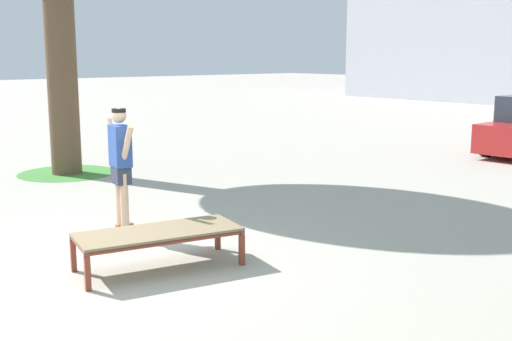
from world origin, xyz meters
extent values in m
plane|color=#B2AA9E|center=(0.00, 0.00, 0.00)|extent=(120.00, 120.00, 0.00)
cube|color=brown|center=(0.42, 1.65, 0.19)|extent=(0.07, 0.07, 0.38)
cube|color=brown|center=(1.10, 1.50, 0.19)|extent=(0.07, 0.07, 0.38)
cube|color=brown|center=(0.03, -0.15, 0.19)|extent=(0.07, 0.07, 0.38)
cube|color=brown|center=(0.71, -0.30, 0.19)|extent=(0.07, 0.07, 0.38)
cylinder|color=brown|center=(0.22, 0.75, 0.41)|extent=(0.45, 1.87, 0.05)
cylinder|color=brown|center=(0.91, 0.60, 0.41)|extent=(0.45, 1.87, 0.05)
cylinder|color=brown|center=(0.76, 1.57, 0.41)|extent=(0.75, 0.21, 0.05)
cylinder|color=brown|center=(0.37, -0.23, 0.41)|extent=(0.75, 0.21, 0.05)
cube|color=#847051|center=(0.57, 0.67, 0.45)|extent=(1.14, 2.02, 0.03)
cube|color=#B23333|center=(-0.88, 0.99, 0.08)|extent=(0.34, 0.82, 0.02)
cylinder|color=silver|center=(-0.91, 1.28, 0.03)|extent=(0.04, 0.06, 0.06)
cylinder|color=silver|center=(-0.76, 1.25, 0.03)|extent=(0.04, 0.06, 0.06)
cylinder|color=silver|center=(-1.00, 0.72, 0.03)|extent=(0.04, 0.06, 0.06)
cylinder|color=silver|center=(-0.86, 0.70, 0.03)|extent=(0.04, 0.06, 0.06)
cylinder|color=beige|center=(-0.98, 1.00, 0.50)|extent=(0.11, 0.11, 0.82)
cube|color=#99704C|center=(-0.97, 1.05, 0.13)|extent=(0.14, 0.25, 0.07)
cylinder|color=beige|center=(-0.78, 0.97, 0.50)|extent=(0.11, 0.11, 0.82)
cube|color=#99704C|center=(-0.77, 1.02, 0.13)|extent=(0.14, 0.25, 0.07)
cube|color=#33384C|center=(-0.88, 0.99, 0.88)|extent=(0.33, 0.25, 0.24)
cube|color=#2D4C99|center=(-0.88, 0.99, 1.28)|extent=(0.39, 0.28, 0.56)
cylinder|color=beige|center=(-1.18, 1.04, 1.35)|extent=(0.41, 0.15, 0.52)
cylinder|color=beige|center=(-0.59, 0.94, 1.35)|extent=(0.41, 0.15, 0.52)
sphere|color=beige|center=(-0.88, 0.99, 1.69)|extent=(0.20, 0.20, 0.20)
cylinder|color=black|center=(-0.88, 0.99, 1.76)|extent=(0.19, 0.19, 0.05)
cylinder|color=brown|center=(-6.01, 2.43, 2.23)|extent=(0.63, 0.63, 4.47)
cylinder|color=#47893D|center=(-6.01, 2.43, 0.00)|extent=(2.05, 2.05, 0.01)
cylinder|color=black|center=(-1.48, 11.42, 0.30)|extent=(0.24, 0.61, 0.60)
camera|label=1|loc=(6.82, -3.10, 2.48)|focal=44.68mm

